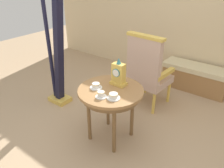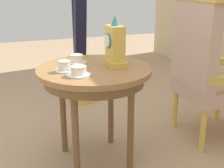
{
  "view_description": "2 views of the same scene",
  "coord_description": "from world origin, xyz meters",
  "px_view_note": "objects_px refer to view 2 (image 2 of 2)",
  "views": [
    {
      "loc": [
        1.4,
        -1.71,
        1.93
      ],
      "look_at": [
        0.02,
        0.13,
        0.72
      ],
      "focal_mm": 35.87,
      "sensor_mm": 36.0,
      "label": 1
    },
    {
      "loc": [
        1.85,
        -0.49,
        1.21
      ],
      "look_at": [
        0.12,
        0.17,
        0.59
      ],
      "focal_mm": 47.23,
      "sensor_mm": 36.0,
      "label": 2
    }
  ],
  "objects_px": {
    "teacup_left": "(77,59)",
    "teacup_right": "(64,67)",
    "armchair": "(206,68)",
    "side_table": "(94,79)",
    "teacup_center": "(79,71)",
    "mantel_clock": "(115,46)",
    "harp": "(79,34)"
  },
  "relations": [
    {
      "from": "teacup_left",
      "to": "teacup_center",
      "type": "distance_m",
      "value": 0.3
    },
    {
      "from": "teacup_center",
      "to": "harp",
      "type": "height_order",
      "value": "harp"
    },
    {
      "from": "side_table",
      "to": "harp",
      "type": "distance_m",
      "value": 1.17
    },
    {
      "from": "armchair",
      "to": "harp",
      "type": "relative_size",
      "value": 0.63
    },
    {
      "from": "teacup_center",
      "to": "armchair",
      "type": "bearing_deg",
      "value": 98.8
    },
    {
      "from": "mantel_clock",
      "to": "teacup_right",
      "type": "bearing_deg",
      "value": -87.08
    },
    {
      "from": "harp",
      "to": "teacup_left",
      "type": "bearing_deg",
      "value": -15.51
    },
    {
      "from": "mantel_clock",
      "to": "armchair",
      "type": "height_order",
      "value": "armchair"
    },
    {
      "from": "teacup_center",
      "to": "armchair",
      "type": "distance_m",
      "value": 1.08
    },
    {
      "from": "teacup_center",
      "to": "harp",
      "type": "relative_size",
      "value": 0.08
    },
    {
      "from": "side_table",
      "to": "teacup_left",
      "type": "xyz_separation_m",
      "value": [
        -0.15,
        -0.08,
        0.1
      ]
    },
    {
      "from": "mantel_clock",
      "to": "harp",
      "type": "bearing_deg",
      "value": 177.39
    },
    {
      "from": "teacup_left",
      "to": "mantel_clock",
      "type": "xyz_separation_m",
      "value": [
        0.16,
        0.22,
        0.11
      ]
    },
    {
      "from": "teacup_center",
      "to": "armchair",
      "type": "relative_size",
      "value": 0.13
    },
    {
      "from": "mantel_clock",
      "to": "armchair",
      "type": "bearing_deg",
      "value": 91.84
    },
    {
      "from": "mantel_clock",
      "to": "harp",
      "type": "height_order",
      "value": "harp"
    },
    {
      "from": "teacup_left",
      "to": "teacup_center",
      "type": "relative_size",
      "value": 0.99
    },
    {
      "from": "side_table",
      "to": "mantel_clock",
      "type": "distance_m",
      "value": 0.26
    },
    {
      "from": "mantel_clock",
      "to": "teacup_center",
      "type": "bearing_deg",
      "value": -64.06
    },
    {
      "from": "teacup_left",
      "to": "teacup_right",
      "type": "bearing_deg",
      "value": -35.07
    },
    {
      "from": "teacup_right",
      "to": "teacup_center",
      "type": "relative_size",
      "value": 0.85
    },
    {
      "from": "teacup_right",
      "to": "side_table",
      "type": "bearing_deg",
      "value": 96.23
    },
    {
      "from": "teacup_right",
      "to": "armchair",
      "type": "xyz_separation_m",
      "value": [
        -0.04,
        1.12,
        -0.13
      ]
    },
    {
      "from": "teacup_right",
      "to": "armchair",
      "type": "relative_size",
      "value": 0.11
    },
    {
      "from": "teacup_right",
      "to": "harp",
      "type": "bearing_deg",
      "value": 161.18
    },
    {
      "from": "teacup_left",
      "to": "mantel_clock",
      "type": "height_order",
      "value": "mantel_clock"
    },
    {
      "from": "teacup_center",
      "to": "mantel_clock",
      "type": "xyz_separation_m",
      "value": [
        -0.14,
        0.29,
        0.11
      ]
    },
    {
      "from": "teacup_right",
      "to": "armchair",
      "type": "distance_m",
      "value": 1.13
    },
    {
      "from": "teacup_right",
      "to": "armchair",
      "type": "height_order",
      "value": "armchair"
    },
    {
      "from": "side_table",
      "to": "teacup_center",
      "type": "xyz_separation_m",
      "value": [
        0.14,
        -0.14,
        0.1
      ]
    },
    {
      "from": "teacup_left",
      "to": "teacup_center",
      "type": "bearing_deg",
      "value": -12.07
    },
    {
      "from": "armchair",
      "to": "side_table",
      "type": "bearing_deg",
      "value": -88.72
    }
  ]
}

